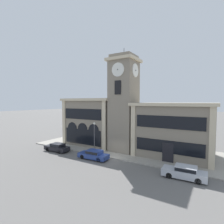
# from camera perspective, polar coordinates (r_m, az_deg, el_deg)

# --- Properties ---
(ground_plane) EXTENTS (300.00, 300.00, 0.00)m
(ground_plane) POSITION_cam_1_polar(r_m,az_deg,el_deg) (26.96, -0.86, -14.90)
(ground_plane) COLOR #605E5B
(sidewalk_kerb) EXTENTS (35.04, 11.84, 0.15)m
(sidewalk_kerb) POSITION_cam_1_polar(r_m,az_deg,el_deg) (31.89, 4.94, -11.87)
(sidewalk_kerb) COLOR gray
(sidewalk_kerb) RESTS_ON ground_plane
(clock_tower) EXTENTS (4.75, 4.75, 17.35)m
(clock_tower) POSITION_cam_1_polar(r_m,az_deg,el_deg) (29.58, 3.87, 2.73)
(clock_tower) COLOR gray
(clock_tower) RESTS_ON ground_plane
(town_hall_left_wing) EXTENTS (10.85, 7.98, 9.08)m
(town_hall_left_wing) POSITION_cam_1_polar(r_m,az_deg,el_deg) (35.11, -5.74, -3.00)
(town_hall_left_wing) COLOR gray
(town_hall_left_wing) RESTS_ON ground_plane
(town_hall_right_wing) EXTENTS (11.89, 7.98, 8.29)m
(town_hall_right_wing) POSITION_cam_1_polar(r_m,az_deg,el_deg) (28.74, 19.58, -5.39)
(town_hall_right_wing) COLOR gray
(town_hall_right_wing) RESTS_ON ground_plane
(parked_car_near) EXTENTS (4.56, 1.90, 1.36)m
(parked_car_near) POSITION_cam_1_polar(r_m,az_deg,el_deg) (31.77, -17.47, -10.88)
(parked_car_near) COLOR black
(parked_car_near) RESTS_ON ground_plane
(parked_car_mid) EXTENTS (4.68, 1.96, 1.34)m
(parked_car_mid) POSITION_cam_1_polar(r_m,az_deg,el_deg) (26.59, -5.99, -13.59)
(parked_car_mid) COLOR navy
(parked_car_mid) RESTS_ON ground_plane
(parked_car_far) EXTENTS (4.71, 1.98, 1.41)m
(parked_car_far) POSITION_cam_1_polar(r_m,az_deg,el_deg) (21.82, 22.60, -17.61)
(parked_car_far) COLOR #B2B7C1
(parked_car_far) RESTS_ON ground_plane
(street_lamp) EXTENTS (0.36, 0.36, 5.01)m
(street_lamp) POSITION_cam_1_polar(r_m,az_deg,el_deg) (28.34, -5.80, -6.71)
(street_lamp) COLOR #4C4C51
(street_lamp) RESTS_ON sidewalk_kerb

